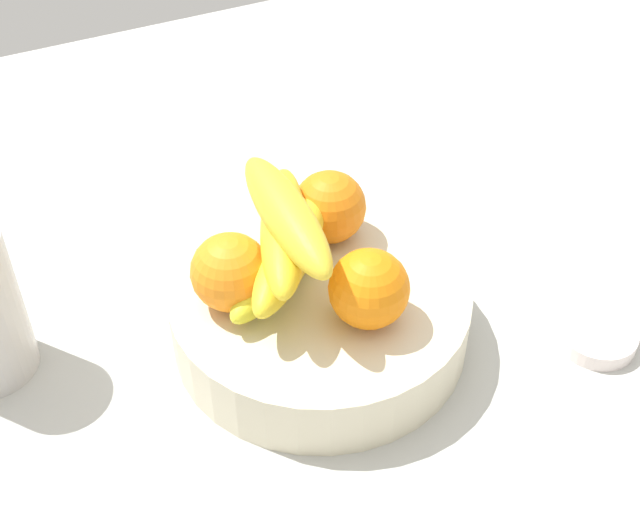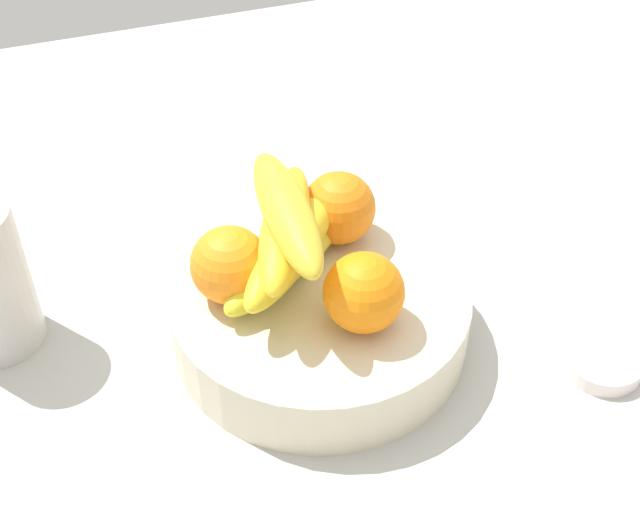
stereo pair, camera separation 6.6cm
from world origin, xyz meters
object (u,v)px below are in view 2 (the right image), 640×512
at_px(fruit_bowl, 320,313).
at_px(banana_bunch, 288,237).
at_px(orange_center, 230,265).
at_px(orange_front_left, 368,292).
at_px(orange_front_right, 339,208).
at_px(jar_lid, 602,361).

xyz_separation_m(fruit_bowl, banana_bunch, (-0.02, 0.02, 0.08)).
bearing_deg(banana_bunch, orange_center, 178.09).
xyz_separation_m(orange_center, banana_bunch, (0.05, -0.00, 0.02)).
relative_size(orange_center, banana_bunch, 0.39).
xyz_separation_m(fruit_bowl, orange_front_left, (0.02, -0.05, 0.07)).
relative_size(fruit_bowl, orange_center, 3.93).
bearing_deg(fruit_bowl, orange_center, 164.82).
bearing_deg(banana_bunch, orange_front_left, -55.39).
bearing_deg(fruit_bowl, banana_bunch, 140.93).
relative_size(fruit_bowl, orange_front_right, 3.93).
relative_size(orange_front_right, orange_center, 1.00).
xyz_separation_m(fruit_bowl, orange_front_right, (0.04, 0.06, 0.07)).
bearing_deg(banana_bunch, jar_lid, -29.25).
distance_m(orange_front_left, orange_front_right, 0.12).
bearing_deg(jar_lid, fruit_bowl, 151.88).
bearing_deg(orange_front_left, orange_center, 144.75).
bearing_deg(orange_front_right, orange_front_left, -98.31).
height_order(orange_front_left, orange_center, same).
relative_size(orange_front_left, banana_bunch, 0.39).
height_order(orange_front_left, banana_bunch, banana_bunch).
distance_m(fruit_bowl, jar_lid, 0.26).
xyz_separation_m(orange_front_right, orange_center, (-0.12, -0.04, 0.00)).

